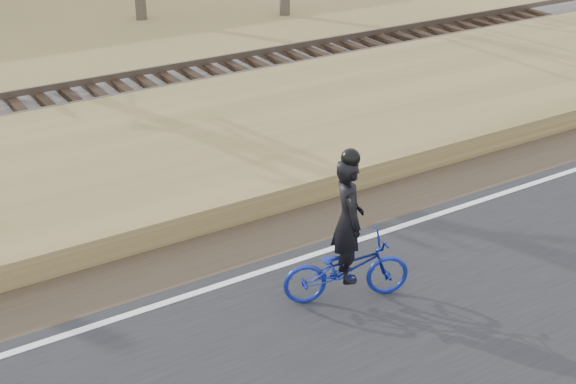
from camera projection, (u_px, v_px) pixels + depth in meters
ground at (145, 322)px, 10.95m from camera, size 120.00×120.00×0.00m
edge_line at (139, 311)px, 11.07m from camera, size 120.00×0.12×0.01m
shoulder at (113, 281)px, 11.85m from camera, size 120.00×1.60×0.04m
embankment at (49, 195)px, 14.05m from camera, size 120.00×5.00×0.44m
cyclist at (347, 253)px, 11.08m from camera, size 1.91×1.22×2.29m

